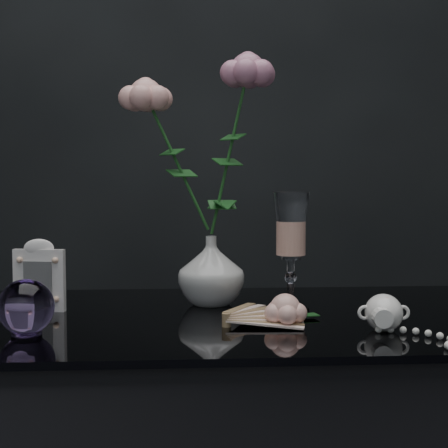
{
  "coord_description": "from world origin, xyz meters",
  "views": [
    {
      "loc": [
        -0.08,
        -1.15,
        1.01
      ],
      "look_at": [
        -0.0,
        0.08,
        0.92
      ],
      "focal_mm": 55.0,
      "sensor_mm": 36.0,
      "label": 1
    }
  ],
  "objects_px": {
    "loose_rose": "(285,310)",
    "pearl_jar": "(384,311)",
    "wine_glass": "(291,252)",
    "picture_frame": "(39,275)",
    "vase": "(211,271)",
    "paperweight": "(26,307)"
  },
  "relations": [
    {
      "from": "wine_glass",
      "to": "loose_rose",
      "type": "distance_m",
      "value": 0.15
    },
    {
      "from": "vase",
      "to": "wine_glass",
      "type": "xyz_separation_m",
      "value": [
        0.14,
        -0.07,
        0.04
      ]
    },
    {
      "from": "vase",
      "to": "loose_rose",
      "type": "relative_size",
      "value": 0.85
    },
    {
      "from": "wine_glass",
      "to": "picture_frame",
      "type": "bearing_deg",
      "value": 176.16
    },
    {
      "from": "vase",
      "to": "paperweight",
      "type": "xyz_separation_m",
      "value": [
        -0.3,
        -0.23,
        -0.02
      ]
    },
    {
      "from": "vase",
      "to": "picture_frame",
      "type": "relative_size",
      "value": 1.0
    },
    {
      "from": "paperweight",
      "to": "loose_rose",
      "type": "distance_m",
      "value": 0.41
    },
    {
      "from": "wine_glass",
      "to": "loose_rose",
      "type": "bearing_deg",
      "value": -103.38
    },
    {
      "from": "wine_glass",
      "to": "paperweight",
      "type": "xyz_separation_m",
      "value": [
        -0.44,
        -0.16,
        -0.07
      ]
    },
    {
      "from": "loose_rose",
      "to": "pearl_jar",
      "type": "height_order",
      "value": "pearl_jar"
    },
    {
      "from": "paperweight",
      "to": "pearl_jar",
      "type": "xyz_separation_m",
      "value": [
        0.56,
        -0.0,
        -0.01
      ]
    },
    {
      "from": "loose_rose",
      "to": "pearl_jar",
      "type": "xyz_separation_m",
      "value": [
        0.15,
        -0.04,
        0.0
      ]
    },
    {
      "from": "wine_glass",
      "to": "pearl_jar",
      "type": "relative_size",
      "value": 1.01
    },
    {
      "from": "loose_rose",
      "to": "wine_glass",
      "type": "bearing_deg",
      "value": 93.76
    },
    {
      "from": "loose_rose",
      "to": "vase",
      "type": "bearing_deg",
      "value": 138.04
    },
    {
      "from": "pearl_jar",
      "to": "picture_frame",
      "type": "bearing_deg",
      "value": 165.59
    },
    {
      "from": "vase",
      "to": "loose_rose",
      "type": "height_order",
      "value": "vase"
    },
    {
      "from": "pearl_jar",
      "to": "loose_rose",
      "type": "bearing_deg",
      "value": 168.1
    },
    {
      "from": "wine_glass",
      "to": "pearl_jar",
      "type": "xyz_separation_m",
      "value": [
        0.12,
        -0.16,
        -0.08
      ]
    },
    {
      "from": "paperweight",
      "to": "pearl_jar",
      "type": "bearing_deg",
      "value": -0.42
    },
    {
      "from": "wine_glass",
      "to": "pearl_jar",
      "type": "bearing_deg",
      "value": -52.51
    },
    {
      "from": "wine_glass",
      "to": "picture_frame",
      "type": "distance_m",
      "value": 0.46
    }
  ]
}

